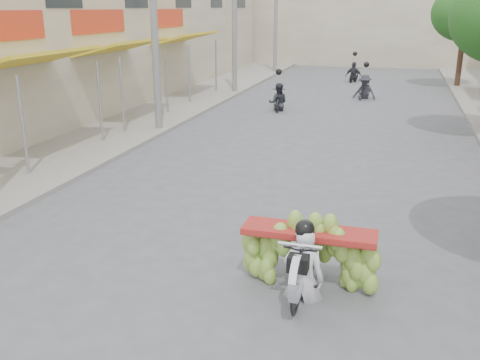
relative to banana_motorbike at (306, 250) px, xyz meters
name	(u,v)px	position (x,y,z in m)	size (l,w,h in m)	color
sidewalk_left	(154,111)	(-8.30, 12.46, -0.63)	(4.00, 60.00, 0.12)	gray
shophouse_row_left	(24,36)	(-13.28, 11.44, 2.31)	(9.77, 40.00, 6.00)	#B5A98F
far_building	(370,15)	(-1.30, 35.46, 2.81)	(20.00, 6.00, 7.00)	#B5A98F
utility_pole_mid	(153,9)	(-6.70, 9.46, 3.33)	(0.60, 0.24, 8.00)	slate
utility_pole_far	(234,8)	(-6.70, 18.46, 3.33)	(0.60, 0.24, 8.00)	slate
utility_pole_back	(276,8)	(-6.70, 27.46, 3.33)	(0.60, 0.24, 8.00)	slate
street_tree_far	(466,13)	(4.10, 23.46, 3.09)	(3.40, 3.40, 5.25)	#3A2719
banana_motorbike	(306,250)	(0.00, 0.00, 0.00)	(2.20, 1.84, 2.08)	black
bg_motorbike_a	(278,92)	(-3.60, 14.42, 0.07)	(0.86, 1.55, 1.95)	black
bg_motorbike_b	(365,81)	(-0.37, 18.38, 0.16)	(1.16, 1.71, 1.95)	black
bg_motorbike_c	(354,67)	(-1.37, 24.32, 0.15)	(1.06, 1.48, 1.95)	black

